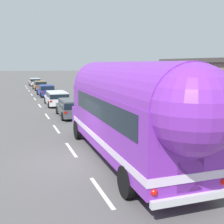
% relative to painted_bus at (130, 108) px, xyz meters
% --- Properties ---
extents(ground_plane, '(300.00, 300.00, 0.00)m').
position_rel_painted_bus_xyz_m(ground_plane, '(-1.83, 1.05, -2.30)').
color(ground_plane, '#565454').
extents(lane_markings, '(3.83, 80.00, 0.01)m').
position_rel_painted_bus_xyz_m(lane_markings, '(0.77, 13.81, -2.30)').
color(lane_markings, silver).
rests_on(lane_markings, ground).
extents(painted_bus, '(2.74, 11.84, 4.12)m').
position_rel_painted_bus_xyz_m(painted_bus, '(0.00, 0.00, 0.00)').
color(painted_bus, purple).
rests_on(painted_bus, ground).
extents(car_lead, '(1.96, 4.42, 1.37)m').
position_rel_painted_bus_xyz_m(car_lead, '(-0.11, 11.09, -1.52)').
color(car_lead, '#474C51').
rests_on(car_lead, ground).
extents(car_second, '(2.04, 4.73, 1.37)m').
position_rel_painted_bus_xyz_m(car_second, '(-0.23, 17.56, -1.50)').
color(car_second, white).
rests_on(car_second, ground).
extents(car_third, '(2.05, 4.79, 1.37)m').
position_rel_painted_bus_xyz_m(car_third, '(-0.21, 26.33, -1.56)').
color(car_third, navy).
rests_on(car_third, ground).
extents(car_fourth, '(2.04, 4.79, 1.37)m').
position_rel_painted_bus_xyz_m(car_fourth, '(-0.08, 35.32, -1.56)').
color(car_fourth, olive).
rests_on(car_fourth, ground).
extents(car_fifth, '(2.00, 4.36, 1.37)m').
position_rel_painted_bus_xyz_m(car_fifth, '(-0.16, 44.13, -1.52)').
color(car_fifth, silver).
rests_on(car_fifth, ground).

